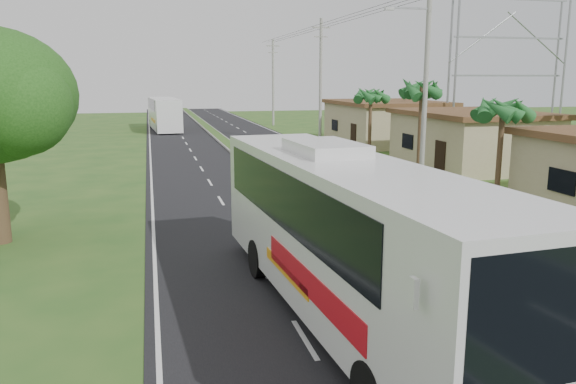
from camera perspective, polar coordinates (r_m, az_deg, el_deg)
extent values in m
plane|color=#2A531E|center=(14.26, 15.75, -12.80)|extent=(180.00, 180.00, 0.00)
cube|color=black|center=(32.44, -1.78, 1.24)|extent=(14.00, 160.00, 0.02)
cube|color=gray|center=(32.42, -1.78, 1.39)|extent=(1.20, 160.00, 0.17)
cube|color=#2A531E|center=(32.41, -1.79, 1.54)|extent=(0.95, 160.00, 0.02)
cube|color=silver|center=(31.75, -13.69, 0.67)|extent=(0.12, 160.00, 0.01)
cube|color=silver|center=(34.45, 9.18, 1.68)|extent=(0.12, 160.00, 0.01)
cube|color=tan|center=(39.33, 17.99, 4.93)|extent=(7.00, 10.00, 3.35)
cube|color=#50341C|center=(39.19, 18.16, 7.60)|extent=(7.60, 10.60, 0.32)
cube|color=tan|center=(51.70, 9.82, 6.83)|extent=(8.00, 11.00, 3.50)
cube|color=#50341C|center=(51.59, 9.89, 8.95)|extent=(8.60, 11.60, 0.32)
cylinder|color=#473321|center=(28.45, 20.70, 3.73)|extent=(0.26, 0.26, 4.60)
cylinder|color=#473321|center=(34.09, 13.26, 6.00)|extent=(0.26, 0.26, 5.40)
cylinder|color=#473321|center=(42.48, 8.32, 6.79)|extent=(0.26, 0.26, 4.80)
sphere|color=#1B4512|center=(20.66, -25.67, 7.96)|extent=(3.40, 3.40, 3.40)
cylinder|color=gray|center=(32.92, 13.85, 11.55)|extent=(0.28, 0.28, 12.00)
cube|color=gray|center=(32.60, 12.19, 17.79)|extent=(2.40, 0.10, 0.10)
cylinder|color=gray|center=(51.51, 3.33, 11.14)|extent=(0.28, 0.28, 11.00)
cube|color=gray|center=(51.70, 3.39, 16.35)|extent=(1.60, 0.12, 0.12)
cube|color=gray|center=(51.64, 3.38, 15.47)|extent=(1.20, 0.10, 0.10)
cylinder|color=gray|center=(70.87, -1.52, 11.03)|extent=(0.28, 0.28, 10.50)
cube|color=gray|center=(70.98, -1.54, 14.62)|extent=(1.60, 0.12, 0.12)
cube|color=gray|center=(70.94, -1.54, 13.98)|extent=(1.20, 0.10, 0.10)
cylinder|color=gray|center=(47.10, 16.64, 11.27)|extent=(0.18, 0.18, 12.00)
cylinder|color=gray|center=(52.83, 26.20, 10.56)|extent=(0.18, 0.18, 12.00)
cylinder|color=gray|center=(47.97, 16.02, 11.30)|extent=(0.18, 0.18, 12.00)
cylinder|color=gray|center=(53.61, 25.51, 10.61)|extent=(0.18, 0.18, 12.00)
cube|color=gray|center=(50.21, 21.37, 10.95)|extent=(10.00, 0.14, 0.14)
cube|color=gray|center=(50.31, 21.62, 14.36)|extent=(10.00, 0.14, 0.14)
cube|color=silver|center=(13.40, 5.74, -4.04)|extent=(3.58, 13.12, 3.40)
cube|color=black|center=(13.80, 4.73, -0.36)|extent=(3.45, 10.54, 1.36)
cube|color=black|center=(8.08, 24.62, -11.59)|extent=(2.44, 0.31, 1.91)
cube|color=red|center=(12.48, 8.07, -8.55)|extent=(3.13, 5.80, 0.59)
cube|color=orange|center=(13.97, 5.13, -7.48)|extent=(2.97, 3.42, 0.27)
cube|color=silver|center=(14.22, 3.81, 4.51)|extent=(1.69, 2.69, 0.30)
cylinder|color=black|center=(11.30, 20.29, -16.67)|extent=(0.42, 1.15, 1.12)
cylinder|color=black|center=(16.62, -3.06, -6.77)|extent=(0.42, 1.15, 1.12)
cylinder|color=black|center=(17.37, 4.80, -5.99)|extent=(0.42, 1.15, 1.12)
cube|color=white|center=(65.78, -12.46, 7.79)|extent=(3.48, 12.43, 3.42)
cube|color=black|center=(66.26, -12.55, 8.70)|extent=(3.32, 9.24, 1.16)
cube|color=orange|center=(64.76, -12.35, 7.16)|extent=(3.10, 6.04, 0.37)
cylinder|color=black|center=(60.73, -13.06, 6.20)|extent=(0.39, 1.04, 1.03)
cylinder|color=black|center=(60.97, -10.85, 6.30)|extent=(0.39, 1.04, 1.03)
cylinder|color=black|center=(70.29, -13.73, 6.84)|extent=(0.39, 1.04, 1.03)
cylinder|color=black|center=(70.49, -11.81, 6.94)|extent=(0.39, 1.04, 1.03)
imported|color=black|center=(17.05, 2.69, -6.16)|extent=(2.05, 1.34, 1.20)
imported|color=maroon|center=(16.82, 2.71, -3.47)|extent=(0.76, 0.65, 1.76)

